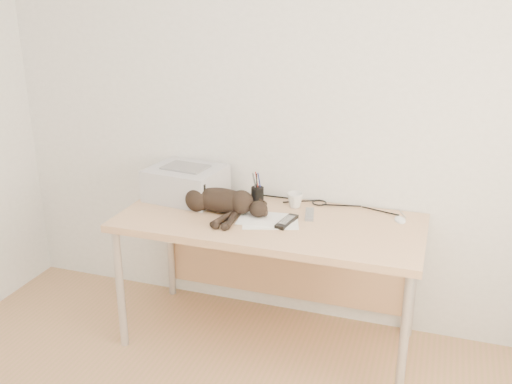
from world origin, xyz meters
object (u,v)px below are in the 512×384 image
(desk, at_px, (274,236))
(printer, at_px, (186,183))
(cat, at_px, (218,202))
(mouse, at_px, (400,218))
(mug, at_px, (295,200))
(pen_cup, at_px, (257,195))

(desk, bearing_deg, printer, 172.26)
(cat, xyz_separation_m, mouse, (0.95, 0.19, -0.05))
(cat, relative_size, mug, 7.14)
(printer, bearing_deg, mug, 4.87)
(desk, relative_size, mug, 18.02)
(desk, xyz_separation_m, printer, (-0.55, 0.07, 0.23))
(mug, bearing_deg, cat, -151.01)
(printer, relative_size, mouse, 4.57)
(mouse, bearing_deg, printer, 164.76)
(printer, relative_size, mug, 4.95)
(printer, height_order, mug, printer)
(printer, distance_m, mouse, 1.21)
(mug, bearing_deg, pen_cup, -176.02)
(pen_cup, relative_size, mouse, 1.89)
(printer, relative_size, pen_cup, 2.41)
(desk, height_order, mouse, mouse)
(cat, height_order, mouse, cat)
(cat, distance_m, mug, 0.43)
(pen_cup, bearing_deg, mouse, -0.06)
(printer, bearing_deg, desk, -7.74)
(desk, distance_m, pen_cup, 0.25)
(desk, xyz_separation_m, mouse, (0.65, 0.11, 0.15))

